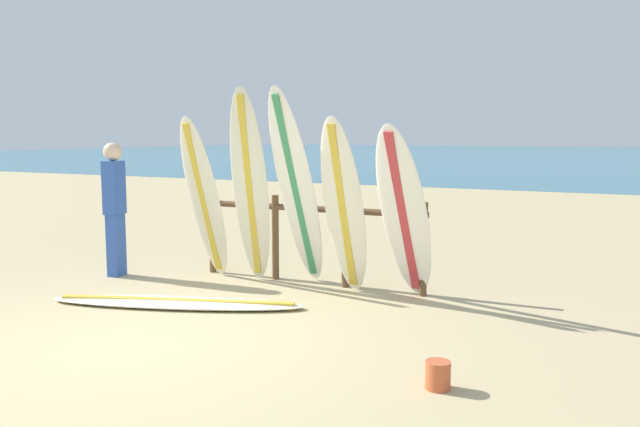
% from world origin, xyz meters
% --- Properties ---
extents(ground_plane, '(120.00, 120.00, 0.00)m').
position_xyz_m(ground_plane, '(0.00, 0.00, 0.00)').
color(ground_plane, tan).
extents(ocean_water, '(120.00, 80.00, 0.01)m').
position_xyz_m(ocean_water, '(0.00, 58.00, 0.00)').
color(ocean_water, teal).
rests_on(ocean_water, ground).
extents(surfboard_rack, '(3.09, 0.09, 1.10)m').
position_xyz_m(surfboard_rack, '(0.27, 2.91, 0.70)').
color(surfboard_rack, brown).
rests_on(surfboard_rack, ground).
extents(surfboard_leaning_far_left, '(0.58, 0.74, 2.12)m').
position_xyz_m(surfboard_leaning_far_left, '(-1.05, 2.51, 1.06)').
color(surfboard_leaning_far_left, silver).
rests_on(surfboard_leaning_far_left, ground).
extents(surfboard_leaning_left, '(0.57, 0.69, 2.46)m').
position_xyz_m(surfboard_leaning_left, '(-0.37, 2.54, 1.23)').
color(surfboard_leaning_left, silver).
rests_on(surfboard_leaning_left, ground).
extents(surfboard_leaning_center_left, '(0.47, 1.09, 2.45)m').
position_xyz_m(surfboard_leaning_center_left, '(0.26, 2.59, 1.22)').
color(surfboard_leaning_center_left, white).
rests_on(surfboard_leaning_center_left, ground).
extents(surfboard_leaning_center, '(0.57, 0.71, 2.10)m').
position_xyz_m(surfboard_leaning_center, '(0.93, 2.50, 1.05)').
color(surfboard_leaning_center, white).
rests_on(surfboard_leaning_center, ground).
extents(surfboard_leaning_center_right, '(0.69, 0.95, 2.01)m').
position_xyz_m(surfboard_leaning_center_right, '(1.64, 2.56, 1.01)').
color(surfboard_leaning_center_right, white).
rests_on(surfboard_leaning_center_right, ground).
extents(surfboard_lying_on_sand, '(2.89, 1.44, 0.08)m').
position_xyz_m(surfboard_lying_on_sand, '(-0.54, 1.27, 0.03)').
color(surfboard_lying_on_sand, silver).
rests_on(surfboard_lying_on_sand, ground).
extents(beachgoer_standing, '(0.24, 0.31, 1.77)m').
position_xyz_m(beachgoer_standing, '(-2.24, 2.15, 0.98)').
color(beachgoer_standing, '#3359B2').
rests_on(beachgoer_standing, ground).
extents(sand_bucket, '(0.19, 0.19, 0.21)m').
position_xyz_m(sand_bucket, '(2.72, 0.25, 0.11)').
color(sand_bucket, '#CC5933').
rests_on(sand_bucket, ground).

